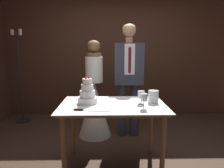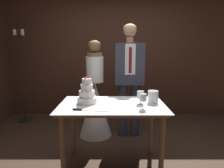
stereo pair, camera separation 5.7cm
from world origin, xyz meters
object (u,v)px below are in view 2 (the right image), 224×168
at_px(tiered_cake, 87,94).
at_px(bride, 95,102).
at_px(wine_glass_near, 143,98).
at_px(wine_glass_middle, 141,95).
at_px(groom, 129,75).
at_px(cake_table, 112,113).
at_px(candle_stand, 22,81).
at_px(cake_knife, 84,110).
at_px(hurricane_candle, 153,97).

xyz_separation_m(tiered_cake, bride, (0.02, 0.86, -0.34)).
bearing_deg(tiered_cake, wine_glass_near, -21.26).
bearing_deg(wine_glass_near, wine_glass_middle, 89.24).
bearing_deg(groom, wine_glass_middle, -86.28).
height_order(cake_table, wine_glass_near, wine_glass_near).
height_order(wine_glass_middle, bride, bride).
height_order(wine_glass_near, bride, bride).
xyz_separation_m(tiered_cake, wine_glass_middle, (0.64, -0.05, -0.00)).
relative_size(cake_table, candle_stand, 0.69).
distance_m(cake_table, tiered_cake, 0.38).
relative_size(tiered_cake, wine_glass_middle, 2.04).
height_order(wine_glass_near, groom, groom).
xyz_separation_m(groom, candle_stand, (-2.06, 0.69, -0.21)).
xyz_separation_m(wine_glass_middle, groom, (-0.06, 0.90, 0.13)).
relative_size(cake_table, wine_glass_middle, 7.90).
xyz_separation_m(cake_table, groom, (0.28, 0.91, 0.34)).
xyz_separation_m(wine_glass_middle, bride, (-0.62, 0.91, -0.33)).
distance_m(cake_knife, hurricane_candle, 0.86).
relative_size(tiered_cake, cake_knife, 0.81).
height_order(cake_table, hurricane_candle, hurricane_candle).
xyz_separation_m(wine_glass_middle, candle_stand, (-2.12, 1.59, -0.08)).
bearing_deg(bride, tiered_cake, -91.65).
xyz_separation_m(wine_glass_near, hurricane_candle, (0.16, 0.25, -0.05)).
bearing_deg(cake_table, tiered_cake, 169.47).
xyz_separation_m(wine_glass_near, groom, (-0.06, 1.11, 0.11)).
xyz_separation_m(cake_table, hurricane_candle, (0.50, 0.06, 0.18)).
distance_m(tiered_cake, cake_knife, 0.32).
bearing_deg(candle_stand, bride, -24.60).
height_order(cake_table, cake_knife, cake_knife).
bearing_deg(cake_table, wine_glass_middle, 1.61).
height_order(hurricane_candle, bride, bride).
xyz_separation_m(tiered_cake, candle_stand, (-1.47, 1.54, -0.09)).
distance_m(cake_table, wine_glass_middle, 0.40).
xyz_separation_m(cake_table, wine_glass_near, (0.34, -0.19, 0.23)).
relative_size(bride, groom, 0.86).
bearing_deg(hurricane_candle, candle_stand, 145.83).
bearing_deg(cake_knife, groom, 71.26).
relative_size(cake_knife, hurricane_candle, 2.63).
bearing_deg(groom, bride, 179.94).
bearing_deg(wine_glass_middle, bride, 124.32).
bearing_deg(candle_stand, hurricane_candle, -34.17).
bearing_deg(bride, groom, -0.06).
xyz_separation_m(cake_knife, wine_glass_near, (0.64, 0.05, 0.12)).
relative_size(tiered_cake, candle_stand, 0.18).
distance_m(cake_table, hurricane_candle, 0.53).
distance_m(tiered_cake, bride, 0.92).
distance_m(cake_table, cake_knife, 0.41).
xyz_separation_m(wine_glass_near, wine_glass_middle, (0.00, 0.20, -0.02)).
xyz_separation_m(tiered_cake, wine_glass_near, (0.64, -0.25, 0.02)).
distance_m(wine_glass_middle, candle_stand, 2.65).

